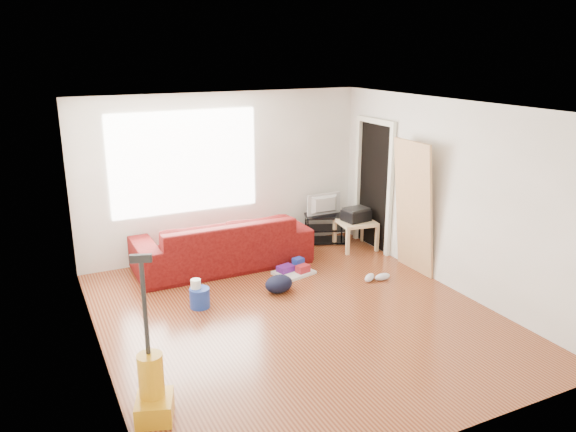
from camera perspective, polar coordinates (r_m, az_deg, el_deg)
name	(u,v)px	position (r m, az deg, el deg)	size (l,w,h in m)	color
room	(297,213)	(6.59, 0.93, 0.30)	(4.51, 5.01, 2.51)	#5E2310
sofa	(223,266)	(8.45, -6.62, -5.03)	(2.56, 1.00, 0.75)	#3D0505
tv_stand	(325,228)	(9.35, 3.80, -1.23)	(0.77, 0.61, 0.47)	black
tv	(326,205)	(9.23, 3.85, 1.14)	(0.61, 0.08, 0.35)	black
side_table	(356,225)	(9.08, 6.90, -0.91)	(0.63, 0.63, 0.46)	#DEAF82
printer	(356,214)	(9.03, 6.94, 0.16)	(0.44, 0.36, 0.21)	black
bucket	(200,307)	(7.21, -8.91, -9.11)	(0.25, 0.25, 0.25)	#1A379B
toilet_paper	(196,293)	(7.15, -9.30, -7.74)	(0.13, 0.13, 0.12)	white
cleaning_tray	(294,270)	(8.10, 0.64, -5.48)	(0.60, 0.53, 0.19)	silver
backpack	(279,292)	(7.54, -0.94, -7.69)	(0.41, 0.32, 0.22)	black
sneakers	(376,277)	(7.96, 8.93, -6.16)	(0.44, 0.23, 0.10)	silver
vacuum	(153,389)	(5.23, -13.59, -16.68)	(0.41, 0.44, 1.50)	orange
door_panel	(409,271)	(8.41, 12.22, -5.44)	(0.04, 0.77, 1.92)	tan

